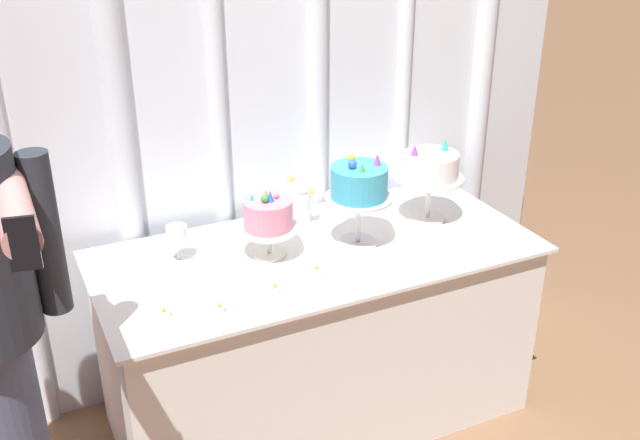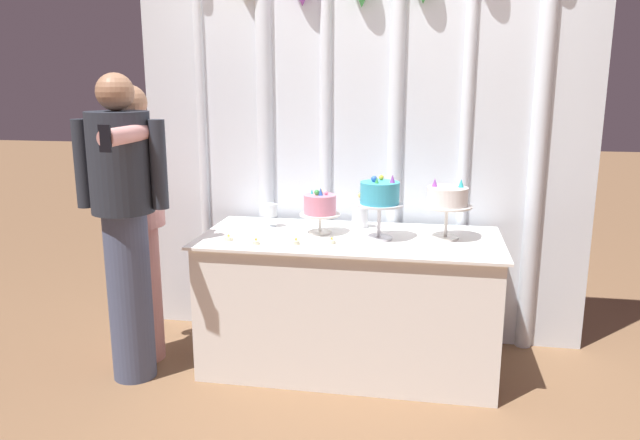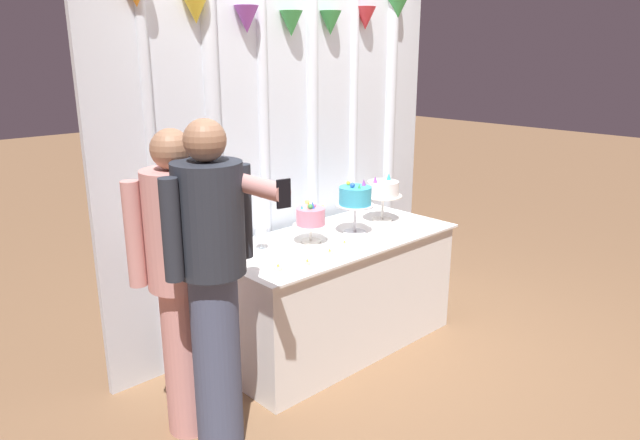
% 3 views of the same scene
% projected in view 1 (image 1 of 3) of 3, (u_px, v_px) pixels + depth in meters
% --- Properties ---
extents(ground_plane, '(24.00, 24.00, 0.00)m').
position_uv_depth(ground_plane, '(328.00, 426.00, 3.04)').
color(ground_plane, '#846042').
extents(draped_curtain, '(2.75, 0.16, 2.59)m').
position_uv_depth(draped_curtain, '(271.00, 70.00, 2.92)').
color(draped_curtain, silver).
rests_on(draped_curtain, ground_plane).
extents(cake_table, '(1.66, 0.76, 0.77)m').
position_uv_depth(cake_table, '(317.00, 335.00, 2.95)').
color(cake_table, white).
rests_on(cake_table, ground_plane).
extents(cake_display_leftmost, '(0.23, 0.23, 0.26)m').
position_uv_depth(cake_display_leftmost, '(268.00, 217.00, 2.68)').
color(cake_display_leftmost, silver).
rests_on(cake_display_leftmost, cake_table).
extents(cake_display_center, '(0.26, 0.26, 0.36)m').
position_uv_depth(cake_display_center, '(359.00, 186.00, 2.73)').
color(cake_display_center, silver).
rests_on(cake_display_center, cake_table).
extents(cake_display_rightmost, '(0.27, 0.27, 0.33)m').
position_uv_depth(cake_display_rightmost, '(430.00, 169.00, 2.93)').
color(cake_display_rightmost, silver).
rests_on(cake_display_rightmost, cake_table).
extents(wine_glass, '(0.08, 0.08, 0.14)m').
position_uv_depth(wine_glass, '(177.00, 236.00, 2.67)').
color(wine_glass, silver).
rests_on(wine_glass, cake_table).
extents(flower_vase, '(0.11, 0.14, 0.20)m').
position_uv_depth(flower_vase, '(299.00, 207.00, 2.96)').
color(flower_vase, silver).
rests_on(flower_vase, cake_table).
extents(tealight_far_left, '(0.05, 0.05, 0.03)m').
position_uv_depth(tealight_far_left, '(164.00, 313.00, 2.37)').
color(tealight_far_left, beige).
rests_on(tealight_far_left, cake_table).
extents(tealight_near_left, '(0.04, 0.04, 0.04)m').
position_uv_depth(tealight_near_left, '(219.00, 309.00, 2.40)').
color(tealight_near_left, beige).
rests_on(tealight_near_left, cake_table).
extents(tealight_near_right, '(0.04, 0.04, 0.04)m').
position_uv_depth(tealight_near_right, '(275.00, 289.00, 2.50)').
color(tealight_near_right, beige).
rests_on(tealight_near_right, cake_table).
extents(tealight_far_right, '(0.04, 0.04, 0.04)m').
position_uv_depth(tealight_far_right, '(317.00, 271.00, 2.62)').
color(tealight_far_right, beige).
rests_on(tealight_far_right, cake_table).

